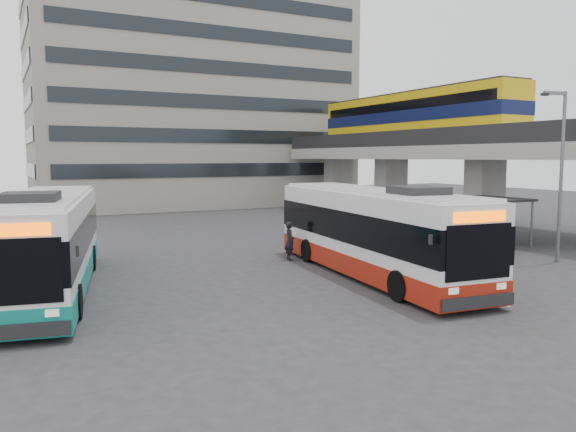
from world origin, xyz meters
name	(u,v)px	position (x,y,z in m)	size (l,w,h in m)	color
ground	(330,275)	(0.00, 0.00, 0.00)	(120.00, 120.00, 0.00)	#28282B
viaduct	(426,137)	(17.00, 13.84, 6.23)	(8.00, 32.00, 9.68)	gray
bike_shelter	(439,217)	(8.45, 3.00, 1.64)	(10.00, 4.00, 2.54)	#595B60
office_block	(192,79)	(6.00, 36.00, 12.50)	(30.00, 15.00, 25.00)	gray
road_markings	(428,283)	(2.50, -3.00, 0.01)	(0.15, 7.60, 0.01)	beige
bus_main	(372,233)	(1.47, -0.80, 1.73)	(4.07, 12.84, 3.73)	white
bus_teal	(47,243)	(-10.34, 2.28, 1.72)	(5.16, 12.82, 3.71)	white
pedestrian	(290,241)	(0.08, 3.68, 0.89)	(0.65, 0.43, 1.78)	black
lamp_post	(560,166)	(10.60, -2.31, 4.36)	(1.34, 0.40, 7.64)	#595B60
sign_totem_mid	(11,252)	(-11.47, 3.43, 1.30)	(0.55, 0.20, 2.52)	#9F1809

